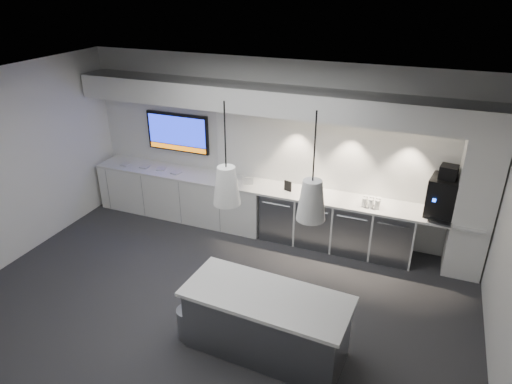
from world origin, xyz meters
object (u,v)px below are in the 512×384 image
at_px(coffee_machine, 444,195).
at_px(bin, 189,323).
at_px(island, 266,323).
at_px(wall_tv, 178,132).

bearing_deg(coffee_machine, bin, -125.49).
height_order(island, bin, island).
height_order(bin, coffee_machine, coffee_machine).
relative_size(island, coffee_machine, 2.53).
relative_size(island, bin, 4.75).
xyz_separation_m(bin, coffee_machine, (2.79, 2.85, 1.02)).
xyz_separation_m(island, coffee_machine, (1.80, 2.71, 0.81)).
distance_m(bin, coffee_machine, 4.11).
bearing_deg(coffee_machine, island, -114.74).
distance_m(wall_tv, bin, 3.87).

